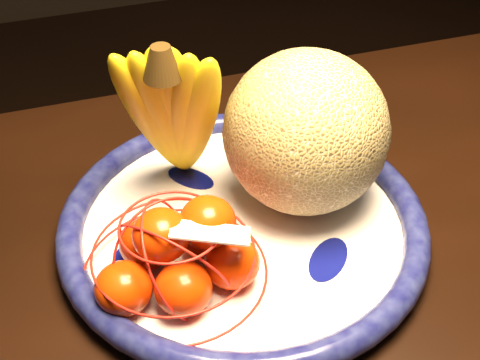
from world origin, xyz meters
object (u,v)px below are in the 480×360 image
object	(u,v)px
banana_bunch	(174,109)
mandarin_bag	(179,254)
fruit_bowl	(243,225)
cantaloupe	(306,132)

from	to	relation	value
banana_bunch	mandarin_bag	world-z (taller)	banana_bunch
fruit_bowl	mandarin_bag	world-z (taller)	mandarin_bag
mandarin_bag	fruit_bowl	bearing A→B (deg)	33.08
cantaloupe	mandarin_bag	size ratio (longest dim) A/B	0.86
cantaloupe	mandarin_bag	xyz separation A→B (m)	(-0.16, -0.08, -0.05)
fruit_bowl	banana_bunch	size ratio (longest dim) A/B	1.80
cantaloupe	banana_bunch	xyz separation A→B (m)	(-0.13, 0.05, 0.02)
mandarin_bag	cantaloupe	bearing A→B (deg)	26.08
cantaloupe	banana_bunch	bearing A→B (deg)	157.18
fruit_bowl	mandarin_bag	distance (m)	0.10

